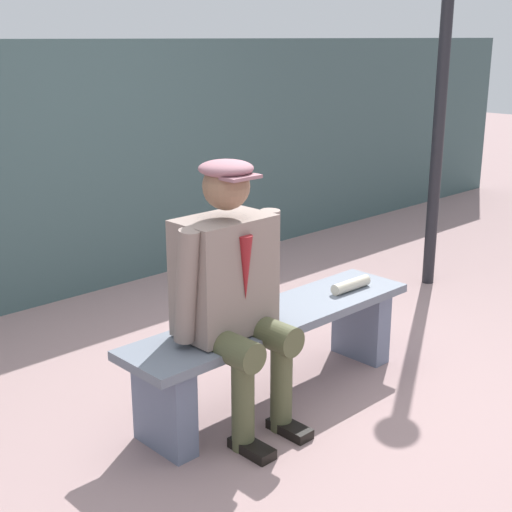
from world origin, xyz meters
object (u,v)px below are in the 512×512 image
at_px(bench, 275,340).
at_px(lamp_post, 444,62).
at_px(rolled_magazine, 351,285).
at_px(seated_man, 232,284).

xyz_separation_m(bench, lamp_post, (-2.26, -0.50, 1.38)).
bearing_deg(lamp_post, bench, 12.57).
distance_m(rolled_magazine, lamp_post, 2.13).
height_order(seated_man, rolled_magazine, seated_man).
height_order(seated_man, lamp_post, lamp_post).
xyz_separation_m(seated_man, rolled_magazine, (-0.93, -0.01, -0.24)).
distance_m(seated_man, lamp_post, 2.84).
bearing_deg(seated_man, lamp_post, -168.00).
bearing_deg(rolled_magazine, bench, -4.02).
relative_size(bench, seated_man, 1.34).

